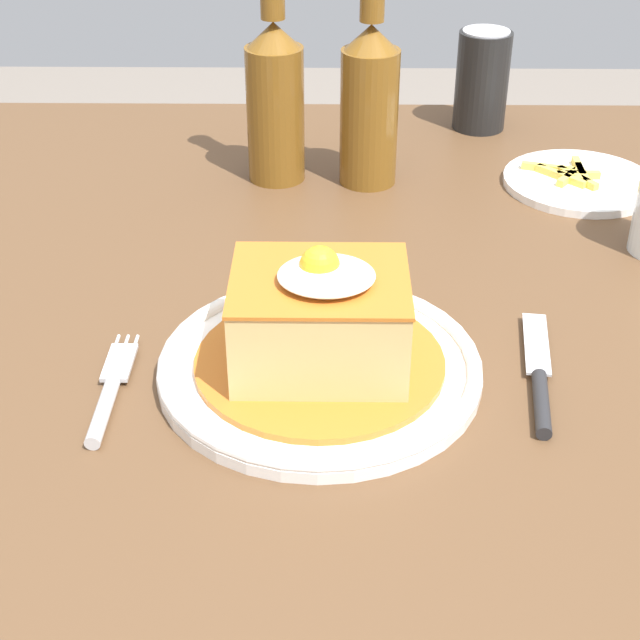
{
  "coord_description": "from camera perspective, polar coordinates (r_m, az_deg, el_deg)",
  "views": [
    {
      "loc": [
        -0.02,
        -0.74,
        1.19
      ],
      "look_at": [
        -0.02,
        -0.1,
        0.78
      ],
      "focal_mm": 53.42,
      "sensor_mm": 36.0,
      "label": 1
    }
  ],
  "objects": [
    {
      "name": "sandwich_meal",
      "position": [
        0.74,
        -0.0,
        -0.23
      ],
      "size": [
        0.2,
        0.2,
        0.11
      ],
      "color": "#C66B23",
      "rests_on": "main_plate"
    },
    {
      "name": "beer_bottle_amber_far",
      "position": [
        1.07,
        -2.71,
        13.41
      ],
      "size": [
        0.06,
        0.06,
        0.27
      ],
      "color": "brown",
      "rests_on": "dining_table"
    },
    {
      "name": "fork",
      "position": [
        0.75,
        -12.56,
        -4.42
      ],
      "size": [
        0.02,
        0.14,
        0.01
      ],
      "color": "silver",
      "rests_on": "dining_table"
    },
    {
      "name": "dining_table",
      "position": [
        0.92,
        1.62,
        -4.17
      ],
      "size": [
        1.22,
        1.03,
        0.74
      ],
      "color": "brown",
      "rests_on": "ground_plane"
    },
    {
      "name": "soda_can",
      "position": [
        1.24,
        9.68,
        13.97
      ],
      "size": [
        0.07,
        0.07,
        0.12
      ],
      "color": "black",
      "rests_on": "dining_table"
    },
    {
      "name": "beer_bottle_amber",
      "position": [
        1.06,
        2.99,
        13.24
      ],
      "size": [
        0.06,
        0.06,
        0.27
      ],
      "color": "brown",
      "rests_on": "dining_table"
    },
    {
      "name": "main_plate",
      "position": [
        0.76,
        -0.02,
        -2.77
      ],
      "size": [
        0.26,
        0.26,
        0.02
      ],
      "color": "white",
      "rests_on": "dining_table"
    },
    {
      "name": "side_plate_fries",
      "position": [
        1.12,
        15.23,
        8.01
      ],
      "size": [
        0.17,
        0.17,
        0.02
      ],
      "color": "white",
      "rests_on": "dining_table"
    },
    {
      "name": "knife",
      "position": [
        0.77,
        13.04,
        -3.82
      ],
      "size": [
        0.04,
        0.17,
        0.01
      ],
      "color": "#262628",
      "rests_on": "dining_table"
    }
  ]
}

